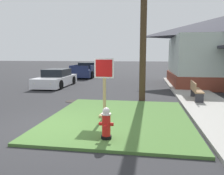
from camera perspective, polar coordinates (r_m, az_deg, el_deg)
ground_plane at (r=7.20m, az=-16.27°, el=-10.03°), size 160.00×160.00×0.00m
grass_corner_patch at (r=7.89m, az=1.85°, el=-7.78°), size 4.81×5.63×0.08m
sidewalk_strip at (r=12.66m, az=20.99°, el=-2.13°), size 2.20×18.63×0.12m
fire_hydrant at (r=5.77m, az=-1.50°, el=-9.40°), size 0.38×0.34×0.82m
stop_sign at (r=7.62m, az=-1.98°, el=-0.60°), size 0.67×0.30×2.05m
manhole_cover at (r=10.97m, az=-10.09°, el=-3.51°), size 0.70×0.70×0.02m
parked_sedan_white at (r=16.58m, az=-14.17°, el=2.19°), size 1.97×4.49×1.25m
pickup_truck_navy at (r=23.27m, az=-6.60°, el=4.24°), size 2.19×5.29×1.48m
street_bench at (r=11.37m, az=20.70°, el=-0.51°), size 0.51×1.73×0.85m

